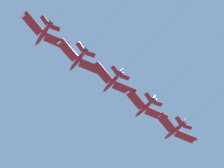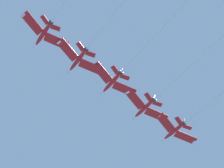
# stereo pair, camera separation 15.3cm
# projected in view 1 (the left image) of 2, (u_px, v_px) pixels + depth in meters

# --- Properties ---
(jet_far_left) EXTENTS (27.76, 46.49, 16.23)m
(jet_far_left) POSITION_uv_depth(u_px,v_px,m) (54.00, 18.00, 109.30)
(jet_far_left) COLOR red
(jet_inner_left) EXTENTS (31.61, 53.22, 18.15)m
(jet_inner_left) POSITION_uv_depth(u_px,v_px,m) (95.00, 38.00, 109.38)
(jet_inner_left) COLOR red
(jet_centre) EXTENTS (31.09, 52.31, 19.44)m
(jet_centre) POSITION_uv_depth(u_px,v_px,m) (130.00, 63.00, 111.70)
(jet_centre) COLOR red
(jet_inner_right) EXTENTS (30.00, 50.22, 17.93)m
(jet_inner_right) POSITION_uv_depth(u_px,v_px,m) (161.00, 93.00, 115.74)
(jet_inner_right) COLOR red
(jet_far_right) EXTENTS (30.85, 52.09, 19.12)m
(jet_far_right) POSITION_uv_depth(u_px,v_px,m) (200.00, 110.00, 116.32)
(jet_far_right) COLOR red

